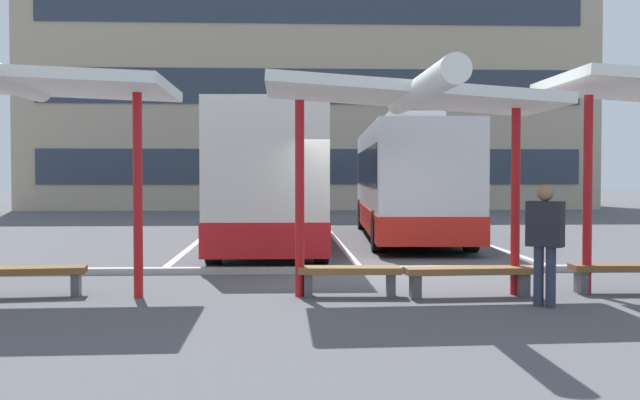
% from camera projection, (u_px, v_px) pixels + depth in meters
% --- Properties ---
extents(ground_plane, '(160.00, 160.00, 0.00)m').
position_uv_depth(ground_plane, '(365.00, 274.00, 14.37)').
color(ground_plane, '#515156').
extents(terminal_building, '(30.32, 11.46, 19.19)m').
position_uv_depth(terminal_building, '(308.00, 65.00, 45.33)').
color(terminal_building, tan).
rests_on(terminal_building, ground).
extents(coach_bus_0, '(2.60, 12.25, 3.69)m').
position_uv_depth(coach_bus_0, '(272.00, 179.00, 20.47)').
color(coach_bus_0, silver).
rests_on(coach_bus_0, ground).
extents(coach_bus_1, '(3.07, 11.08, 3.48)m').
position_uv_depth(coach_bus_1, '(407.00, 183.00, 22.30)').
color(coach_bus_1, silver).
rests_on(coach_bus_1, ground).
extents(lane_stripe_0, '(0.16, 14.00, 0.01)m').
position_uv_depth(lane_stripe_0, '(198.00, 241.00, 21.38)').
color(lane_stripe_0, white).
rests_on(lane_stripe_0, ground).
extents(lane_stripe_1, '(0.16, 14.00, 0.01)m').
position_uv_depth(lane_stripe_1, '(337.00, 241.00, 21.57)').
color(lane_stripe_1, white).
rests_on(lane_stripe_1, ground).
extents(lane_stripe_2, '(0.16, 14.00, 0.01)m').
position_uv_depth(lane_stripe_2, '(475.00, 240.00, 21.76)').
color(lane_stripe_2, white).
rests_on(lane_stripe_2, ground).
extents(waiting_shelter_0, '(4.40, 4.84, 3.38)m').
position_uv_depth(waiting_shelter_0, '(15.00, 86.00, 11.21)').
color(waiting_shelter_0, red).
rests_on(waiting_shelter_0, ground).
extents(bench_0, '(1.79, 0.63, 0.45)m').
position_uv_depth(bench_0, '(26.00, 275.00, 11.69)').
color(bench_0, brown).
rests_on(bench_0, ground).
extents(waiting_shelter_1, '(4.31, 4.43, 3.27)m').
position_uv_depth(waiting_shelter_1, '(411.00, 99.00, 11.51)').
color(waiting_shelter_1, red).
rests_on(waiting_shelter_1, ground).
extents(bench_1, '(1.57, 0.50, 0.45)m').
position_uv_depth(bench_1, '(350.00, 275.00, 11.75)').
color(bench_1, brown).
rests_on(bench_1, ground).
extents(bench_2, '(1.98, 0.53, 0.45)m').
position_uv_depth(bench_2, '(469.00, 274.00, 11.70)').
color(bench_2, brown).
rests_on(bench_2, ground).
extents(bench_3, '(1.96, 0.46, 0.45)m').
position_uv_depth(bench_3, '(634.00, 271.00, 12.08)').
color(bench_3, brown).
rests_on(bench_3, ground).
extents(platform_kerb, '(44.00, 0.24, 0.12)m').
position_uv_depth(platform_kerb, '(364.00, 270.00, 14.56)').
color(platform_kerb, '#ADADA8').
rests_on(platform_kerb, ground).
extents(waiting_passenger_0, '(0.52, 0.48, 1.70)m').
position_uv_depth(waiting_passenger_0, '(545.00, 236.00, 10.80)').
color(waiting_passenger_0, '#33384C').
rests_on(waiting_passenger_0, ground).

